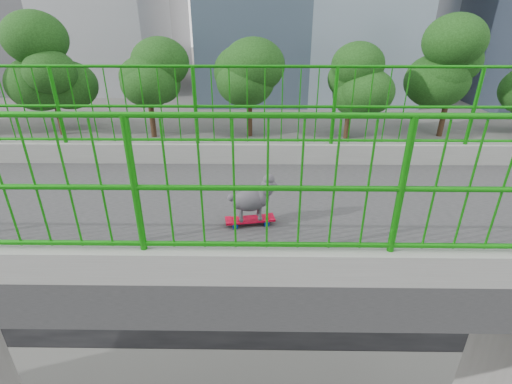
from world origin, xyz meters
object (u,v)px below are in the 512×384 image
Objects in this scene: skateboard at (250,220)px; car_4 at (169,157)px; poodle at (253,198)px; car_1 at (52,236)px; car_2 at (190,200)px.

skateboard is 21.16m from car_4.
poodle is 21.24m from car_4.
car_4 is (-19.29, -5.94, -6.36)m from skateboard.
car_4 is (-9.60, 2.79, 0.04)m from car_1.
car_4 is (-19.28, -5.97, -6.62)m from poodle.
poodle reaches higher than car_2.
car_1 is 0.98× the size of car_4.
car_2 is (-3.20, 5.33, 0.11)m from car_1.
poodle is 14.85m from car_2.
skateboard is at bearing -165.25° from car_2.
car_4 reaches higher than car_1.
skateboard reaches higher than car_1.
skateboard is at bearing -90.00° from poodle.
poodle is at bearing 90.00° from skateboard.
skateboard is 0.26m from poodle.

